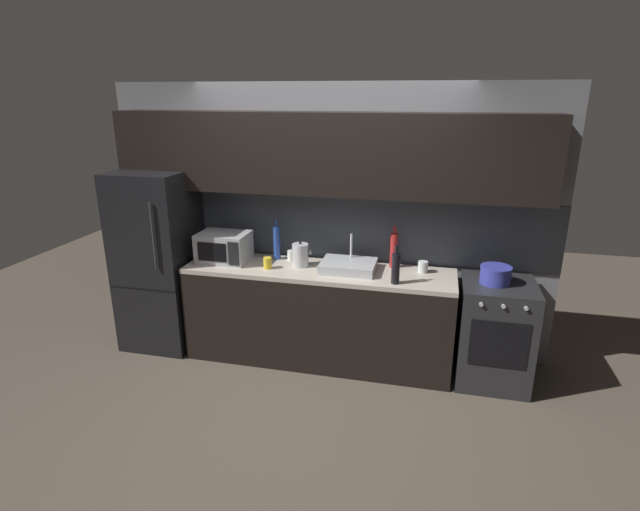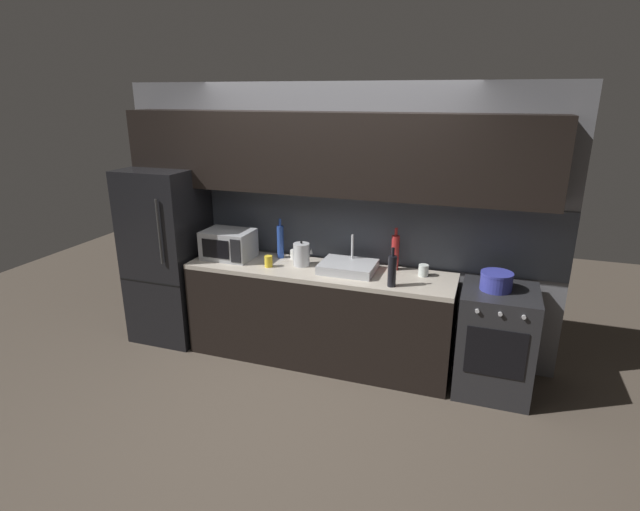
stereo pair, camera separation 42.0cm
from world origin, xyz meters
name	(u,v)px [view 2 (the right image)]	position (x,y,z in m)	size (l,w,h in m)	color
ground_plane	(281,412)	(0.00, 0.00, 0.00)	(10.00, 10.00, 0.00)	#4C4238
back_wall	(329,191)	(0.00, 1.20, 1.55)	(4.16, 0.44, 2.50)	slate
counter_run	(318,315)	(0.00, 0.90, 0.45)	(2.42, 0.60, 0.90)	black
refrigerator	(168,255)	(-1.59, 0.90, 0.86)	(0.68, 0.69, 1.72)	black
oven_range	(495,341)	(1.55, 0.90, 0.45)	(0.60, 0.62, 0.90)	#232326
microwave	(229,244)	(-0.91, 0.92, 1.04)	(0.46, 0.35, 0.27)	#A8AAAF
sink_basin	(348,267)	(0.27, 0.93, 0.94)	(0.48, 0.38, 0.30)	#ADAFB5
kettle	(302,254)	(-0.18, 0.94, 1.00)	(0.18, 0.15, 0.23)	#B7BABF
wine_bottle_red	(395,252)	(0.65, 1.11, 1.06)	(0.07, 0.07, 0.38)	#A82323
wine_bottle_dark	(392,271)	(0.70, 0.70, 1.04)	(0.07, 0.07, 0.33)	black
wine_bottle_blue	(280,241)	(-0.45, 1.09, 1.06)	(0.06, 0.06, 0.38)	#234299
mug_white	(294,255)	(-0.30, 1.08, 0.95)	(0.08, 0.08, 0.09)	silver
mug_yellow	(269,261)	(-0.45, 0.81, 0.95)	(0.07, 0.07, 0.10)	gold
mug_clear	(423,270)	(0.91, 1.03, 0.95)	(0.09, 0.09, 0.10)	silver
cooking_pot	(496,281)	(1.51, 0.90, 0.97)	(0.25, 0.25, 0.15)	#333899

